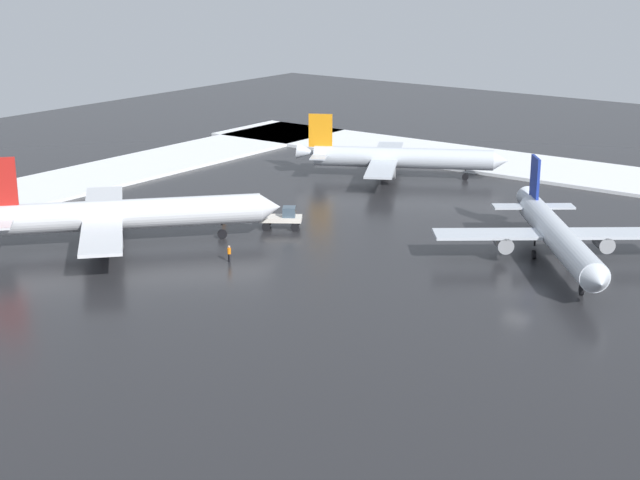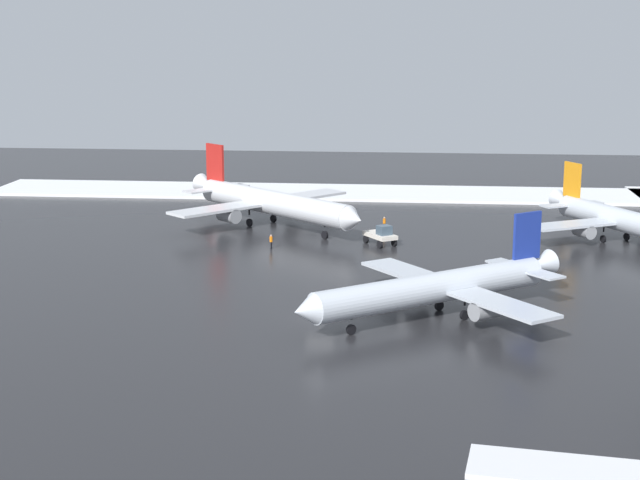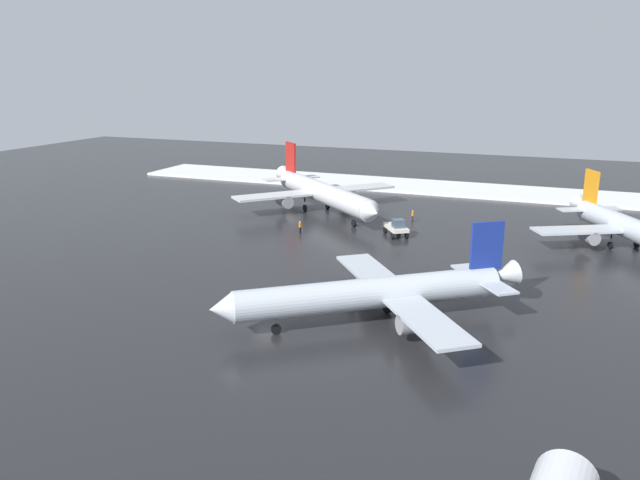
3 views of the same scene
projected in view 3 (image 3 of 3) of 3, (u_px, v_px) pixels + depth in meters
name	position (u px, v px, depth m)	size (l,w,h in m)	color
ground_plane	(268.00, 310.00, 58.70)	(240.00, 240.00, 0.00)	#232326
snow_bank_right	(423.00, 187.00, 118.72)	(14.00, 116.00, 0.45)	white
airplane_distant_tail	(322.00, 192.00, 97.77)	(25.12, 26.44, 9.76)	silver
airplane_parked_portside	(377.00, 293.00, 55.11)	(21.61, 24.33, 8.57)	silver
airplane_parked_starboard	(634.00, 230.00, 76.53)	(26.39, 22.52, 8.54)	silver
pushback_tug	(397.00, 227.00, 84.23)	(5.05, 4.39, 2.50)	silver
ground_crew_near_tug	(413.00, 215.00, 92.39)	(0.36, 0.36, 1.71)	black
ground_crew_mid_apron	(300.00, 226.00, 85.86)	(0.36, 0.36, 1.71)	black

